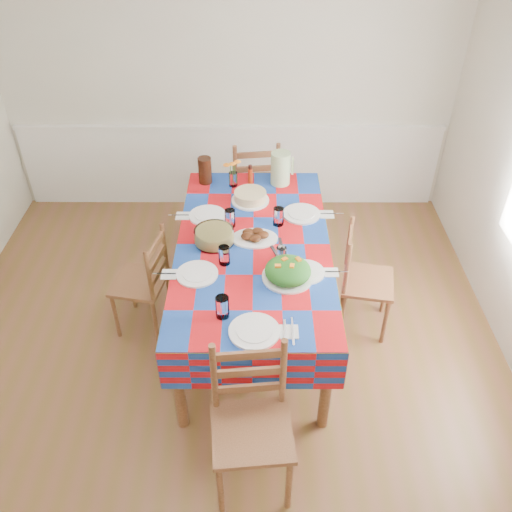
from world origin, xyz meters
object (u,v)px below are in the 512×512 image
Objects in this scene: dining_table at (253,254)px; chair_far at (255,187)px; tea_pitcher at (205,170)px; chair_near at (251,425)px; chair_right at (362,281)px; chair_left at (144,283)px; green_pitcher at (281,168)px; meat_platter at (254,236)px.

chair_far is at bearing 89.76° from dining_table.
tea_pitcher reaches higher than chair_near.
tea_pitcher is 1.65m from chair_right.
chair_right is (1.73, 0.02, 0.01)m from chair_left.
green_pitcher is at bearing 109.26° from chair_far.
chair_right is at bearing 101.44° from chair_left.
chair_far is (0.01, 2.72, -0.01)m from chair_near.
dining_table is at bearing -104.42° from green_pitcher.
tea_pitcher is 0.22× the size of chair_near.
chair_right is (0.63, -0.89, -0.52)m from green_pitcher.
tea_pitcher is at bearing 39.20° from chair_far.
chair_near reaches higher than dining_table.
chair_near is (0.42, -2.27, -0.43)m from tea_pitcher.
chair_near is at bearing -90.50° from meat_platter.
chair_near reaches higher than chair_far.
meat_platter is at bearing 96.97° from chair_right.
chair_far is (-0.00, 1.30, -0.35)m from meat_platter.
dining_table is at bearing 100.99° from chair_right.
tea_pitcher is at bearing 115.05° from dining_table.
chair_left is at bearing 100.99° from chair_right.
green_pitcher is 1.21m from chair_right.
chair_near is at bearing -79.48° from tea_pitcher.
chair_near is at bearing 82.97° from chair_far.
tea_pitcher is 0.25× the size of chair_left.
dining_table is 1.38m from chair_near.
chair_near is at bearing 157.97° from chair_right.
meat_platter is (0.01, 0.06, 0.12)m from dining_table.
tea_pitcher is 0.76m from chair_far.
tea_pitcher is 2.35m from chair_near.
chair_left is (-0.44, -0.92, -0.50)m from tea_pitcher.
meat_platter is 0.97m from chair_left.
meat_platter is at bearing 83.28° from chair_far.
chair_left is (-0.87, -1.37, -0.06)m from chair_far.
chair_far reaches higher than chair_right.
meat_platter is 0.34× the size of chair_far.
chair_near is (-0.00, -1.36, -0.22)m from dining_table.
green_pitcher reaches higher than meat_platter.
chair_right is at bearing 115.66° from chair_far.
tea_pitcher reaches higher than meat_platter.
dining_table is at bearing -64.95° from tea_pitcher.
chair_right reaches higher than meat_platter.
green_pitcher is 1.52m from chair_left.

